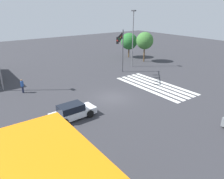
{
  "coord_description": "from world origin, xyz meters",
  "views": [
    {
      "loc": [
        -18.93,
        13.82,
        10.0
      ],
      "look_at": [
        0.0,
        0.0,
        1.04
      ],
      "focal_mm": 35.0,
      "sensor_mm": 36.0,
      "label": 1
    }
  ],
  "objects_px": {
    "traffic_signal_mast": "(121,43)",
    "tree_corner_a": "(145,41)",
    "car_0": "(73,112)",
    "street_light_pole_a": "(133,35)",
    "pedestrian": "(22,85)",
    "tree_corner_c": "(129,41)",
    "fire_hydrant": "(83,155)"
  },
  "relations": [
    {
      "from": "traffic_signal_mast",
      "to": "tree_corner_a",
      "type": "distance_m",
      "value": 10.94
    },
    {
      "from": "car_0",
      "to": "tree_corner_a",
      "type": "height_order",
      "value": "tree_corner_a"
    },
    {
      "from": "street_light_pole_a",
      "to": "pedestrian",
      "type": "bearing_deg",
      "value": 94.73
    },
    {
      "from": "traffic_signal_mast",
      "to": "tree_corner_c",
      "type": "relative_size",
      "value": 1.34
    },
    {
      "from": "pedestrian",
      "to": "car_0",
      "type": "bearing_deg",
      "value": -33.88
    },
    {
      "from": "traffic_signal_mast",
      "to": "car_0",
      "type": "xyz_separation_m",
      "value": [
        -7.77,
        11.89,
        -4.39
      ]
    },
    {
      "from": "pedestrian",
      "to": "tree_corner_a",
      "type": "xyz_separation_m",
      "value": [
        3.17,
        -23.53,
        2.97
      ]
    },
    {
      "from": "tree_corner_c",
      "to": "pedestrian",
      "type": "bearing_deg",
      "value": 108.13
    },
    {
      "from": "car_0",
      "to": "fire_hydrant",
      "type": "relative_size",
      "value": 5.12
    },
    {
      "from": "traffic_signal_mast",
      "to": "street_light_pole_a",
      "type": "distance_m",
      "value": 6.27
    },
    {
      "from": "traffic_signal_mast",
      "to": "tree_corner_c",
      "type": "bearing_deg",
      "value": 179.56
    },
    {
      "from": "pedestrian",
      "to": "tree_corner_a",
      "type": "height_order",
      "value": "tree_corner_a"
    },
    {
      "from": "traffic_signal_mast",
      "to": "fire_hydrant",
      "type": "relative_size",
      "value": 7.77
    },
    {
      "from": "car_0",
      "to": "pedestrian",
      "type": "relative_size",
      "value": 2.54
    },
    {
      "from": "traffic_signal_mast",
      "to": "fire_hydrant",
      "type": "bearing_deg",
      "value": -0.74
    },
    {
      "from": "traffic_signal_mast",
      "to": "pedestrian",
      "type": "relative_size",
      "value": 3.85
    },
    {
      "from": "car_0",
      "to": "pedestrian",
      "type": "distance_m",
      "value": 9.8
    },
    {
      "from": "pedestrian",
      "to": "street_light_pole_a",
      "type": "height_order",
      "value": "street_light_pole_a"
    },
    {
      "from": "fire_hydrant",
      "to": "street_light_pole_a",
      "type": "bearing_deg",
      "value": -48.45
    },
    {
      "from": "pedestrian",
      "to": "traffic_signal_mast",
      "type": "bearing_deg",
      "value": 36.99
    },
    {
      "from": "car_0",
      "to": "tree_corner_a",
      "type": "xyz_separation_m",
      "value": [
        12.76,
        -21.55,
        3.25
      ]
    },
    {
      "from": "car_0",
      "to": "tree_corner_c",
      "type": "xyz_separation_m",
      "value": [
        17.3,
        -21.58,
        2.6
      ]
    },
    {
      "from": "fire_hydrant",
      "to": "pedestrian",
      "type": "bearing_deg",
      "value": -0.74
    },
    {
      "from": "pedestrian",
      "to": "tree_corner_c",
      "type": "bearing_deg",
      "value": 62.62
    },
    {
      "from": "street_light_pole_a",
      "to": "tree_corner_a",
      "type": "bearing_deg",
      "value": -70.28
    },
    {
      "from": "street_light_pole_a",
      "to": "tree_corner_c",
      "type": "relative_size",
      "value": 1.89
    },
    {
      "from": "pedestrian",
      "to": "tree_corner_a",
      "type": "distance_m",
      "value": 23.93
    },
    {
      "from": "car_0",
      "to": "fire_hydrant",
      "type": "bearing_deg",
      "value": -112.19
    },
    {
      "from": "car_0",
      "to": "street_light_pole_a",
      "type": "xyz_separation_m",
      "value": [
        11.17,
        -17.14,
        4.84
      ]
    },
    {
      "from": "tree_corner_a",
      "to": "street_light_pole_a",
      "type": "bearing_deg",
      "value": 109.72
    },
    {
      "from": "tree_corner_a",
      "to": "tree_corner_c",
      "type": "height_order",
      "value": "tree_corner_a"
    },
    {
      "from": "traffic_signal_mast",
      "to": "street_light_pole_a",
      "type": "height_order",
      "value": "street_light_pole_a"
    }
  ]
}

